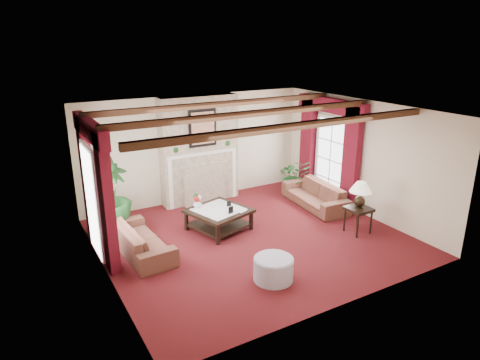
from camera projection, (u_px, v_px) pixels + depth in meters
floor at (252, 238)px, 9.04m from camera, size 6.00×6.00×0.00m
ceiling at (253, 110)px, 8.18m from camera, size 6.00×6.00×0.00m
back_wall at (196, 148)px, 10.87m from camera, size 6.00×0.02×2.70m
left_wall at (101, 205)px, 7.19m from camera, size 0.02×5.50×2.70m
right_wall at (361, 158)px, 10.03m from camera, size 0.02×5.50×2.70m
ceiling_beams at (253, 114)px, 8.20m from camera, size 6.00×3.00×0.12m
fireplace at (198, 96)px, 10.28m from camera, size 2.00×0.52×2.70m
french_door_left at (85, 147)px, 7.78m from camera, size 0.10×1.10×2.16m
french_door_right at (334, 118)px, 10.59m from camera, size 0.10×1.10×2.16m
curtains_left at (89, 124)px, 7.70m from camera, size 0.20×2.40×2.55m
curtains_right at (332, 101)px, 10.40m from camera, size 0.20×2.40×2.55m
sofa_left at (140, 235)px, 8.32m from camera, size 1.99×0.78×0.75m
sofa_right at (315, 191)px, 10.64m from camera, size 2.10×0.96×0.78m
potted_palm at (110, 213)px, 9.10m from camera, size 2.67×2.67×0.96m
small_plant at (294, 180)px, 11.55m from camera, size 1.51×1.54×0.74m
coffee_table at (219, 220)px, 9.36m from camera, size 1.43×1.43×0.47m
side_table at (358, 220)px, 9.22m from camera, size 0.61×0.61×0.57m
ottoman at (273, 269)px, 7.42m from camera, size 0.70×0.70×0.41m
table_lamp at (360, 195)px, 9.03m from camera, size 0.47×0.47×0.59m
flower_vase at (197, 204)px, 9.37m from camera, size 0.19×0.20×0.18m
book at (236, 206)px, 9.10m from camera, size 0.22×0.16×0.29m
photo_frame_a at (231, 210)px, 9.05m from camera, size 0.12×0.04×0.16m
photo_frame_b at (229, 204)px, 9.44m from camera, size 0.10×0.04×0.13m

